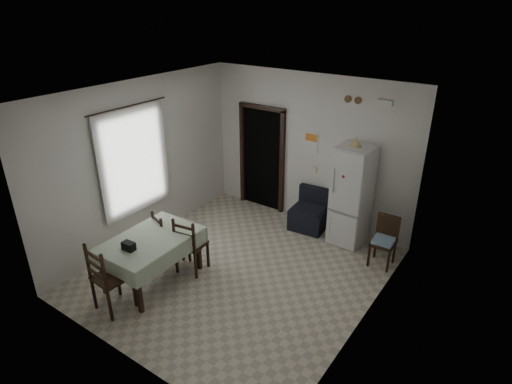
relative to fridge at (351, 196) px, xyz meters
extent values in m
plane|color=beige|center=(-1.06, -1.93, -0.91)|extent=(4.50, 4.50, 0.00)
cube|color=black|center=(-2.11, 0.54, 0.14)|extent=(0.90, 0.45, 2.10)
cube|color=black|center=(-2.60, 0.29, 0.14)|extent=(0.08, 0.10, 2.18)
cube|color=black|center=(-1.62, 0.29, 0.14)|extent=(0.08, 0.10, 2.18)
cube|color=black|center=(-2.11, 0.29, 1.23)|extent=(1.06, 0.10, 0.08)
cube|color=silver|center=(-3.21, -2.13, 0.64)|extent=(0.10, 1.20, 1.60)
cube|color=beige|center=(-3.10, -2.13, 0.64)|extent=(0.02, 1.45, 1.85)
cylinder|color=black|center=(-3.09, -2.13, 1.59)|extent=(0.02, 1.60, 0.02)
cube|color=white|center=(-1.01, 0.31, 0.71)|extent=(0.28, 0.02, 0.40)
cube|color=orange|center=(-1.01, 0.30, 0.81)|extent=(0.24, 0.01, 0.14)
cube|color=beige|center=(-0.91, 0.31, 0.19)|extent=(0.08, 0.02, 0.12)
cylinder|color=brown|center=(-0.36, 0.31, 1.61)|extent=(0.12, 0.03, 0.12)
cylinder|color=brown|center=(-0.18, 0.31, 1.61)|extent=(0.12, 0.03, 0.12)
cube|color=white|center=(0.29, 0.28, 1.64)|extent=(0.25, 0.07, 0.09)
cone|color=tan|center=(-0.02, 0.01, 1.00)|extent=(0.23, 0.23, 0.17)
cube|color=black|center=(-2.01, -3.28, -0.07)|extent=(0.20, 0.12, 0.12)
camera|label=1|loc=(2.51, -6.54, 3.23)|focal=30.00mm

